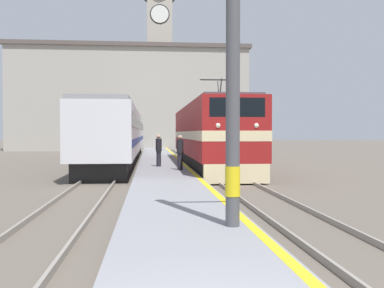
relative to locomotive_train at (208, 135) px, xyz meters
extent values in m
plane|color=#60564C|center=(-2.83, 6.23, -2.02)|extent=(200.00, 200.00, 0.00)
cube|color=gray|center=(-2.83, 1.23, -1.86)|extent=(2.86, 140.00, 0.31)
cube|color=yellow|center=(-1.55, 1.23, -1.71)|extent=(0.20, 140.00, 0.00)
cube|color=#60564C|center=(0.00, 1.23, -2.01)|extent=(2.83, 140.00, 0.02)
cube|color=gray|center=(-0.72, 1.23, -1.93)|extent=(0.07, 140.00, 0.14)
cube|color=gray|center=(0.72, 1.23, -1.93)|extent=(0.07, 140.00, 0.14)
cube|color=#60564C|center=(-5.78, 1.23, -2.01)|extent=(2.83, 140.00, 0.02)
cube|color=gray|center=(-6.50, 1.23, -1.93)|extent=(0.07, 140.00, 0.14)
cube|color=gray|center=(-5.06, 1.23, -1.93)|extent=(0.07, 140.00, 0.14)
cube|color=black|center=(0.00, 0.04, -1.57)|extent=(2.47, 17.36, 0.90)
cube|color=maroon|center=(0.00, 0.04, 0.32)|extent=(2.90, 18.87, 2.88)
cube|color=beige|center=(0.00, 0.04, 0.03)|extent=(2.92, 18.89, 0.44)
cube|color=beige|center=(0.00, -9.25, -1.53)|extent=(2.75, 0.30, 0.81)
cube|color=black|center=(0.00, -9.34, 1.21)|extent=(2.32, 0.12, 0.80)
sphere|color=white|center=(-0.80, -9.38, 0.46)|extent=(0.20, 0.20, 0.20)
sphere|color=white|center=(0.80, -9.38, 0.46)|extent=(0.20, 0.20, 0.20)
cube|color=#4C4C51|center=(0.00, 0.04, 1.82)|extent=(2.61, 17.92, 0.12)
cylinder|color=#333333|center=(0.00, -5.03, 2.38)|extent=(0.06, 0.63, 1.03)
cylinder|color=#333333|center=(0.00, -4.33, 2.38)|extent=(0.06, 0.63, 1.03)
cube|color=#262626|center=(0.00, -4.68, 2.88)|extent=(2.03, 0.08, 0.06)
cube|color=black|center=(-5.78, 7.60, -1.57)|extent=(2.46, 31.37, 0.90)
cube|color=silver|center=(-5.78, 7.60, 0.22)|extent=(2.90, 32.68, 2.69)
cube|color=black|center=(-5.78, 7.60, 0.76)|extent=(2.92, 32.03, 0.64)
cube|color=navy|center=(-5.78, 7.60, -0.32)|extent=(2.92, 32.03, 0.36)
cube|color=gray|center=(-5.78, 7.60, 1.66)|extent=(2.67, 32.68, 0.20)
cylinder|color=#4C4C51|center=(-1.92, -18.68, 1.90)|extent=(0.28, 0.28, 7.22)
cylinder|color=yellow|center=(-1.92, -18.68, -0.81)|extent=(0.30, 0.30, 0.60)
cylinder|color=#23232D|center=(-2.06, -4.98, -1.29)|extent=(0.26, 0.26, 0.84)
cylinder|color=black|center=(-2.06, -4.98, -0.53)|extent=(0.34, 0.34, 0.70)
sphere|color=tan|center=(-2.06, -4.98, -0.06)|extent=(0.23, 0.23, 0.23)
cylinder|color=#23232D|center=(-3.08, -2.48, -1.29)|extent=(0.26, 0.26, 0.85)
cylinder|color=black|center=(-3.08, -2.48, -0.51)|extent=(0.34, 0.34, 0.71)
sphere|color=tan|center=(-3.08, -2.48, -0.04)|extent=(0.23, 0.23, 0.23)
cube|color=#ADA393|center=(-2.03, 43.23, 9.45)|extent=(3.82, 3.82, 22.94)
cylinder|color=black|center=(-2.03, 41.30, 18.24)|extent=(2.98, 0.06, 2.98)
cylinder|color=white|center=(-2.03, 41.27, 18.24)|extent=(2.68, 0.10, 2.68)
cube|color=#A8A399|center=(-6.10, 32.79, 4.37)|extent=(29.85, 9.79, 12.78)
cube|color=#564C47|center=(-6.10, 32.79, 11.01)|extent=(30.45, 10.39, 0.50)
camera|label=1|loc=(-3.57, -27.51, 0.16)|focal=42.00mm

